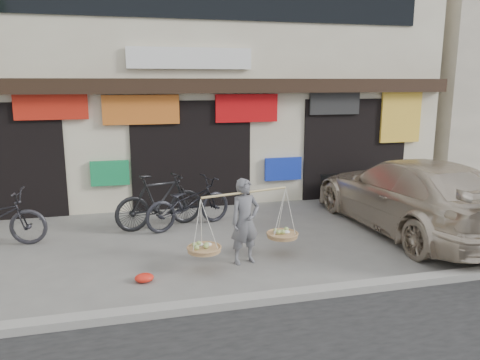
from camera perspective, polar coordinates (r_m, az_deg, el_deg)
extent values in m
plane|color=slate|center=(8.78, -2.23, -9.14)|extent=(70.00, 70.00, 0.00)
cube|color=gray|center=(6.98, 1.36, -14.42)|extent=(70.00, 0.25, 0.12)
cube|color=beige|center=(14.62, -7.89, 13.17)|extent=(14.00, 6.00, 7.00)
cube|color=black|center=(11.50, -5.96, 11.34)|extent=(14.00, 0.35, 0.35)
cube|color=black|center=(12.03, -6.07, 3.22)|extent=(3.00, 0.60, 2.70)
cube|color=black|center=(13.43, 13.33, 3.88)|extent=(3.00, 0.60, 2.70)
cube|color=red|center=(11.55, -22.04, 8.31)|extent=(1.60, 0.08, 0.60)
cube|color=orange|center=(11.47, -11.95, 8.39)|extent=(1.80, 0.08, 0.70)
cube|color=red|center=(11.87, 0.82, 8.76)|extent=(1.60, 0.08, 0.70)
cube|color=#272727|center=(12.71, 11.46, 9.19)|extent=(1.40, 0.08, 0.60)
cube|color=yellow|center=(13.72, 19.01, 7.29)|extent=(1.20, 0.08, 1.40)
cube|color=#189352|center=(11.64, -15.57, 0.81)|extent=(0.90, 0.08, 0.60)
cube|color=#1934BE|center=(12.36, 5.28, 1.36)|extent=(1.00, 0.08, 0.60)
cube|color=white|center=(11.58, -6.08, 14.56)|extent=(3.00, 0.08, 0.50)
imported|color=slate|center=(8.20, 0.62, -5.06)|extent=(0.63, 0.49, 1.52)
cylinder|color=tan|center=(8.07, 0.62, -1.53)|extent=(1.61, 0.43, 0.04)
cylinder|color=#AD8252|center=(8.00, -4.39, -8.43)|extent=(0.56, 0.56, 0.07)
ellipsoid|color=#A5BF66|center=(7.97, -4.40, -8.03)|extent=(0.39, 0.39, 0.10)
cylinder|color=#AD8252|center=(8.71, 5.18, -6.72)|extent=(0.56, 0.56, 0.07)
ellipsoid|color=#A5BF66|center=(8.69, 5.19, -6.34)|extent=(0.39, 0.39, 0.10)
imported|color=black|center=(10.36, -9.76, -2.50)|extent=(2.09, 1.11, 1.21)
imported|color=black|center=(10.32, -6.32, -2.81)|extent=(2.19, 1.46, 1.09)
imported|color=beige|center=(10.64, 20.12, -1.69)|extent=(2.38, 5.48, 1.57)
cube|color=black|center=(12.79, 13.28, -0.15)|extent=(1.70, 0.16, 0.45)
cube|color=silver|center=(12.87, 13.12, -0.53)|extent=(0.45, 0.03, 0.12)
ellipsoid|color=red|center=(7.81, -11.59, -11.60)|extent=(0.31, 0.25, 0.14)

